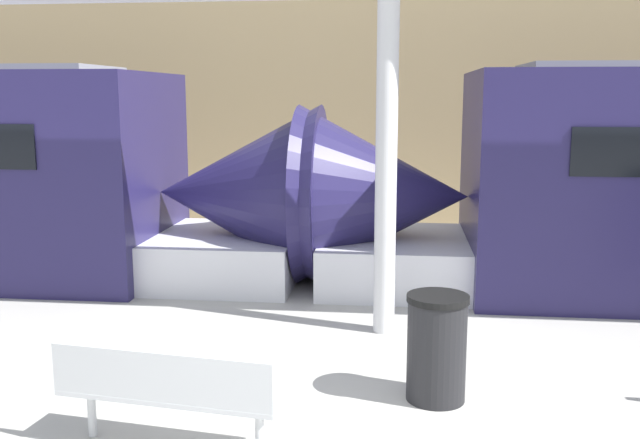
% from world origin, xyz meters
% --- Properties ---
extents(station_wall, '(56.00, 0.20, 5.00)m').
position_xyz_m(station_wall, '(0.00, 10.65, 2.50)').
color(station_wall, tan).
rests_on(station_wall, ground_plane).
extents(bench_near, '(1.86, 0.68, 0.86)m').
position_xyz_m(bench_near, '(-1.18, 0.47, 0.52)').
color(bench_near, silver).
rests_on(bench_near, ground_plane).
extents(trash_bin, '(0.57, 0.57, 0.99)m').
position_xyz_m(trash_bin, '(0.95, 1.70, 0.50)').
color(trash_bin, black).
rests_on(trash_bin, ground_plane).
extents(support_column_near, '(0.25, 0.25, 3.85)m').
position_xyz_m(support_column_near, '(0.42, 3.57, 1.92)').
color(support_column_near, silver).
rests_on(support_column_near, ground_plane).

